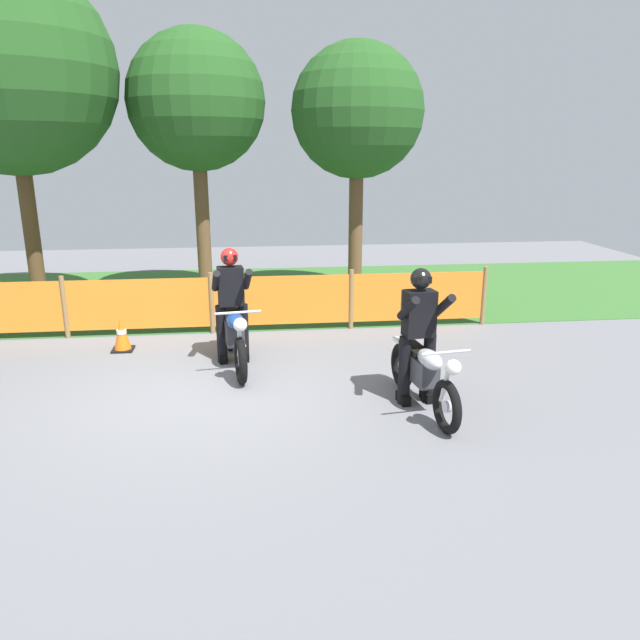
{
  "coord_description": "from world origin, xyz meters",
  "views": [
    {
      "loc": [
        0.71,
        -7.4,
        3.02
      ],
      "look_at": [
        1.56,
        -0.02,
        0.9
      ],
      "focal_mm": 33.51,
      "sensor_mm": 36.0,
      "label": 1
    }
  ],
  "objects_px": {
    "motorcycle_lead": "(423,374)",
    "rider_trailing": "(231,299)",
    "motorcycle_trailing": "(234,335)",
    "traffic_cone": "(122,334)",
    "rider_lead": "(418,328)"
  },
  "relations": [
    {
      "from": "rider_lead",
      "to": "traffic_cone",
      "type": "relative_size",
      "value": 3.19
    },
    {
      "from": "motorcycle_lead",
      "to": "motorcycle_trailing",
      "type": "relative_size",
      "value": 0.94
    },
    {
      "from": "motorcycle_trailing",
      "to": "motorcycle_lead",
      "type": "bearing_deg",
      "value": 44.56
    },
    {
      "from": "motorcycle_lead",
      "to": "traffic_cone",
      "type": "bearing_deg",
      "value": -130.79
    },
    {
      "from": "motorcycle_trailing",
      "to": "rider_lead",
      "type": "distance_m",
      "value": 2.77
    },
    {
      "from": "motorcycle_trailing",
      "to": "traffic_cone",
      "type": "relative_size",
      "value": 3.88
    },
    {
      "from": "rider_lead",
      "to": "rider_trailing",
      "type": "height_order",
      "value": "same"
    },
    {
      "from": "rider_lead",
      "to": "traffic_cone",
      "type": "xyz_separation_m",
      "value": [
        -4.02,
        2.44,
        -0.69
      ]
    },
    {
      "from": "rider_lead",
      "to": "rider_trailing",
      "type": "bearing_deg",
      "value": -135.17
    },
    {
      "from": "motorcycle_lead",
      "to": "rider_trailing",
      "type": "xyz_separation_m",
      "value": [
        -2.31,
        1.97,
        0.51
      ]
    },
    {
      "from": "motorcycle_trailing",
      "to": "rider_lead",
      "type": "height_order",
      "value": "rider_lead"
    },
    {
      "from": "motorcycle_lead",
      "to": "rider_trailing",
      "type": "bearing_deg",
      "value": -137.95
    },
    {
      "from": "motorcycle_trailing",
      "to": "rider_trailing",
      "type": "bearing_deg",
      "value": -179.49
    },
    {
      "from": "motorcycle_lead",
      "to": "rider_trailing",
      "type": "distance_m",
      "value": 3.08
    },
    {
      "from": "motorcycle_lead",
      "to": "rider_trailing",
      "type": "height_order",
      "value": "rider_trailing"
    }
  ]
}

